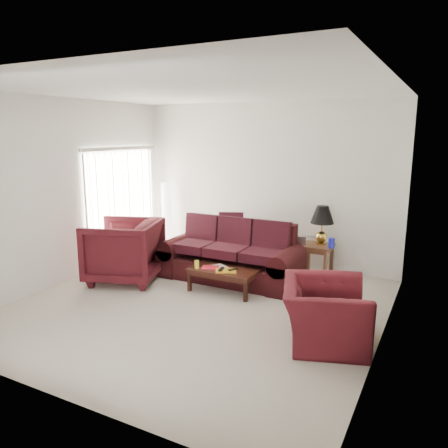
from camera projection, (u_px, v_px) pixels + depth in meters
name	position (u px, v px, depth m)	size (l,w,h in m)	color
floor	(197.00, 306.00, 6.27)	(5.00, 5.00, 0.00)	beige
blinds	(122.00, 206.00, 8.28)	(0.10, 2.00, 2.16)	silver
sofa	(230.00, 252.00, 7.32)	(2.37, 1.02, 0.97)	black
throw_pillow	(231.00, 224.00, 8.19)	(0.45, 0.13, 0.45)	black
end_table	(317.00, 260.00, 7.57)	(0.51, 0.51, 0.56)	#4F281B
table_lamp	(322.00, 225.00, 7.48)	(0.40, 0.40, 0.67)	#B29237
clock	(302.00, 241.00, 7.50)	(0.14, 0.05, 0.14)	silver
blue_canister	(331.00, 243.00, 7.28)	(0.10, 0.10, 0.17)	#181E9F
picture_frame	(314.00, 237.00, 7.72)	(0.14, 0.02, 0.17)	#B2B3B7
floor_lamp	(167.00, 218.00, 8.92)	(0.24, 0.24, 1.48)	white
armchair_left	(124.00, 251.00, 7.26)	(1.11, 1.14, 1.04)	#3C0D14
armchair_right	(324.00, 313.00, 5.15)	(1.11, 0.97, 0.72)	#481017
coffee_table	(223.00, 280.00, 6.81)	(1.06, 0.53, 0.37)	black
magazine_red	(211.00, 268.00, 6.82)	(0.26, 0.20, 0.01)	red
magazine_white	(220.00, 267.00, 6.86)	(0.25, 0.19, 0.01)	white
magazine_orange	(226.00, 271.00, 6.66)	(0.31, 0.23, 0.02)	#BC8A16
remote_a	(221.00, 269.00, 6.67)	(0.05, 0.18, 0.02)	black
remote_b	(233.00, 269.00, 6.67)	(0.05, 0.15, 0.02)	black
yellow_glass	(197.00, 264.00, 6.80)	(0.07, 0.07, 0.13)	#FFFD38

